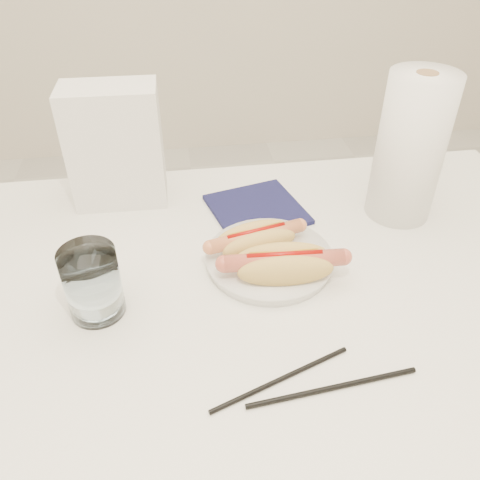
{
  "coord_description": "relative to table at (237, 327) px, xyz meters",
  "views": [
    {
      "loc": [
        -0.07,
        -0.52,
        1.26
      ],
      "look_at": [
        0.01,
        0.05,
        0.82
      ],
      "focal_mm": 36.96,
      "sensor_mm": 36.0,
      "label": 1
    }
  ],
  "objects": [
    {
      "name": "table",
      "position": [
        0.0,
        0.0,
        0.0
      ],
      "size": [
        1.2,
        0.8,
        0.75
      ],
      "color": "white",
      "rests_on": "ground"
    },
    {
      "name": "plate",
      "position": [
        0.06,
        0.07,
        0.07
      ],
      "size": [
        0.25,
        0.25,
        0.02
      ],
      "primitive_type": "cylinder",
      "rotation": [
        0.0,
        0.0,
        0.31
      ],
      "color": "white",
      "rests_on": "table"
    },
    {
      "name": "hotdog_left",
      "position": [
        0.04,
        0.09,
        0.1
      ],
      "size": [
        0.16,
        0.09,
        0.04
      ],
      "rotation": [
        0.0,
        0.0,
        0.24
      ],
      "color": "#E1B45A",
      "rests_on": "plate"
    },
    {
      "name": "hotdog_right",
      "position": [
        0.07,
        0.02,
        0.1
      ],
      "size": [
        0.18,
        0.08,
        0.05
      ],
      "rotation": [
        0.0,
        0.0,
        -0.05
      ],
      "color": "#DEB456",
      "rests_on": "plate"
    },
    {
      "name": "water_glass",
      "position": [
        -0.2,
        0.01,
        0.11
      ],
      "size": [
        0.08,
        0.08,
        0.11
      ],
      "primitive_type": "cylinder",
      "color": "white",
      "rests_on": "table"
    },
    {
      "name": "chopstick_near",
      "position": [
        0.03,
        -0.15,
        0.06
      ],
      "size": [
        0.19,
        0.08,
        0.01
      ],
      "primitive_type": "cylinder",
      "rotation": [
        0.0,
        1.57,
        0.35
      ],
      "color": "black",
      "rests_on": "table"
    },
    {
      "name": "chopstick_far",
      "position": [
        0.09,
        -0.17,
        0.06
      ],
      "size": [
        0.22,
        0.03,
        0.01
      ],
      "primitive_type": "cylinder",
      "rotation": [
        0.0,
        1.57,
        0.1
      ],
      "color": "black",
      "rests_on": "table"
    },
    {
      "name": "napkin_box",
      "position": [
        -0.18,
        0.31,
        0.17
      ],
      "size": [
        0.17,
        0.1,
        0.22
      ],
      "primitive_type": "cube",
      "rotation": [
        0.0,
        0.0,
        -0.02
      ],
      "color": "white",
      "rests_on": "table"
    },
    {
      "name": "navy_napkin",
      "position": [
        0.07,
        0.23,
        0.06
      ],
      "size": [
        0.19,
        0.19,
        0.01
      ],
      "primitive_type": "cube",
      "rotation": [
        0.0,
        0.0,
        0.25
      ],
      "color": "#13143D",
      "rests_on": "table"
    },
    {
      "name": "paper_towel_roll",
      "position": [
        0.32,
        0.19,
        0.19
      ],
      "size": [
        0.13,
        0.13,
        0.26
      ],
      "primitive_type": "cylinder",
      "rotation": [
        0.0,
        0.0,
        0.11
      ],
      "color": "white",
      "rests_on": "table"
    }
  ]
}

